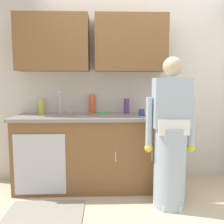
% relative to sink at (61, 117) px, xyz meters
% --- Properties ---
extents(ground_plane, '(9.00, 9.00, 0.00)m').
position_rel_sink_xyz_m(ground_plane, '(0.94, -0.71, -0.93)').
color(ground_plane, beige).
extents(kitchen_wall_with_uppers, '(4.80, 0.44, 2.70)m').
position_rel_sink_xyz_m(kitchen_wall_with_uppers, '(0.80, 0.29, 0.55)').
color(kitchen_wall_with_uppers, beige).
rests_on(kitchen_wall_with_uppers, ground).
extents(counter_cabinet, '(1.90, 0.62, 0.90)m').
position_rel_sink_xyz_m(counter_cabinet, '(0.39, -0.01, -0.48)').
color(counter_cabinet, brown).
rests_on(counter_cabinet, ground).
extents(countertop, '(1.96, 0.66, 0.04)m').
position_rel_sink_xyz_m(countertop, '(0.39, -0.01, -0.01)').
color(countertop, gray).
rests_on(countertop, counter_cabinet).
extents(sink, '(0.50, 0.36, 0.35)m').
position_rel_sink_xyz_m(sink, '(0.00, 0.00, 0.00)').
color(sink, '#B7BABF').
rests_on(sink, counter_cabinet).
extents(person_at_sink, '(0.55, 0.34, 1.62)m').
position_rel_sink_xyz_m(person_at_sink, '(1.25, -0.55, -0.23)').
color(person_at_sink, white).
rests_on(person_at_sink, ground).
extents(floor_mat, '(0.80, 0.50, 0.01)m').
position_rel_sink_xyz_m(floor_mat, '(-0.08, -0.66, -0.92)').
color(floor_mat, gray).
rests_on(floor_mat, ground).
extents(bottle_soap, '(0.07, 0.07, 0.20)m').
position_rel_sink_xyz_m(bottle_soap, '(-0.30, 0.23, 0.11)').
color(bottle_soap, '#D8D14C').
rests_on(bottle_soap, countertop).
extents(bottle_water_tall, '(0.07, 0.07, 0.20)m').
position_rel_sink_xyz_m(bottle_water_tall, '(0.85, 0.18, 0.12)').
color(bottle_water_tall, '#66388C').
rests_on(bottle_water_tall, countertop).
extents(bottle_dish_liquid, '(0.08, 0.08, 0.25)m').
position_rel_sink_xyz_m(bottle_dish_liquid, '(0.38, 0.23, 0.14)').
color(bottle_dish_liquid, '#E05933').
rests_on(bottle_dish_liquid, countertop).
extents(cup_by_sink, '(0.08, 0.08, 0.08)m').
position_rel_sink_xyz_m(cup_by_sink, '(1.01, -0.05, 0.06)').
color(cup_by_sink, '#33478C').
rests_on(cup_by_sink, countertop).
extents(knife_on_counter, '(0.24, 0.07, 0.01)m').
position_rel_sink_xyz_m(knife_on_counter, '(0.36, -0.18, 0.02)').
color(knife_on_counter, silver).
rests_on(knife_on_counter, countertop).
extents(sponge, '(0.11, 0.07, 0.03)m').
position_rel_sink_xyz_m(sponge, '(0.53, 0.15, 0.03)').
color(sponge, '#4CBF4C').
rests_on(sponge, countertop).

